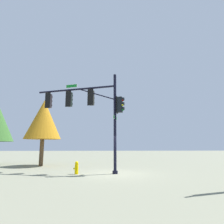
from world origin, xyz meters
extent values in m
plane|color=gray|center=(0.00, 0.00, 0.00)|extent=(120.00, 120.00, 0.00)
cylinder|color=black|center=(0.00, 0.00, 3.48)|extent=(0.20, 0.20, 6.96)
cylinder|color=black|center=(0.00, 0.00, 0.10)|extent=(0.36, 0.36, 0.20)
cylinder|color=black|center=(2.98, -1.05, 6.10)|extent=(6.01, 2.23, 0.14)
cylinder|color=black|center=(1.34, -0.47, 5.60)|extent=(2.74, 1.03, 1.08)
cube|color=black|center=(1.70, -0.60, 5.35)|extent=(0.43, 0.45, 1.10)
cube|color=black|center=(1.77, -0.41, 5.35)|extent=(0.43, 0.19, 1.22)
sphere|color=maroon|center=(1.63, -0.79, 5.69)|extent=(0.22, 0.22, 0.22)
cylinder|color=black|center=(1.61, -0.84, 5.74)|extent=(0.27, 0.21, 0.23)
sphere|color=#FFFC14|center=(1.63, -0.79, 5.35)|extent=(0.22, 0.22, 0.22)
cylinder|color=black|center=(1.61, -0.84, 5.40)|extent=(0.27, 0.21, 0.23)
sphere|color=#0B621E|center=(1.63, -0.79, 5.01)|extent=(0.22, 0.22, 0.22)
cylinder|color=black|center=(1.61, -0.84, 5.06)|extent=(0.27, 0.21, 0.23)
cube|color=black|center=(3.41, -1.20, 5.35)|extent=(0.42, 0.45, 1.10)
cube|color=black|center=(3.48, -1.01, 5.35)|extent=(0.43, 0.19, 1.22)
sphere|color=maroon|center=(3.34, -1.38, 5.69)|extent=(0.22, 0.22, 0.22)
cylinder|color=black|center=(3.32, -1.44, 5.74)|extent=(0.27, 0.21, 0.23)
sphere|color=#FFFC14|center=(3.34, -1.38, 5.35)|extent=(0.22, 0.22, 0.22)
cylinder|color=black|center=(3.32, -1.44, 5.40)|extent=(0.27, 0.21, 0.23)
sphere|color=#0B621E|center=(3.34, -1.38, 5.01)|extent=(0.22, 0.22, 0.22)
cylinder|color=black|center=(3.32, -1.44, 5.06)|extent=(0.27, 0.21, 0.23)
cube|color=black|center=(5.11, -1.80, 5.35)|extent=(0.41, 0.44, 1.10)
cube|color=black|center=(5.17, -1.60, 5.35)|extent=(0.43, 0.16, 1.22)
sphere|color=maroon|center=(5.05, -1.99, 5.69)|extent=(0.22, 0.22, 0.22)
cylinder|color=black|center=(5.04, -2.04, 5.74)|extent=(0.26, 0.20, 0.23)
sphere|color=#FFFC14|center=(5.05, -1.99, 5.35)|extent=(0.22, 0.22, 0.22)
cylinder|color=black|center=(5.04, -2.04, 5.40)|extent=(0.26, 0.20, 0.23)
sphere|color=#0B621E|center=(5.05, -1.99, 5.01)|extent=(0.22, 0.22, 0.22)
cylinder|color=black|center=(5.04, -2.04, 5.06)|extent=(0.26, 0.20, 0.23)
cube|color=black|center=(-0.33, 0.12, 4.70)|extent=(0.45, 0.42, 1.10)
cube|color=black|center=(-0.14, 0.05, 4.70)|extent=(0.18, 0.43, 1.22)
sphere|color=maroon|center=(-0.52, 0.18, 5.04)|extent=(0.22, 0.22, 0.22)
cylinder|color=black|center=(-0.58, 0.20, 5.09)|extent=(0.21, 0.26, 0.23)
sphere|color=#FFFC14|center=(-0.52, 0.18, 4.70)|extent=(0.22, 0.22, 0.22)
cylinder|color=black|center=(-0.58, 0.20, 4.75)|extent=(0.21, 0.26, 0.23)
sphere|color=#0B621E|center=(-0.52, 0.18, 4.36)|extent=(0.22, 0.22, 0.22)
cylinder|color=black|center=(-0.58, 0.20, 4.41)|extent=(0.21, 0.26, 0.23)
cube|color=white|center=(3.28, -1.15, 6.40)|extent=(0.89, 0.33, 0.26)
cube|color=#127625|center=(3.28, -1.15, 6.40)|extent=(0.86, 0.33, 0.22)
cube|color=white|center=(0.00, 0.00, 3.80)|extent=(0.33, 0.89, 0.26)
cube|color=#206B33|center=(0.00, 0.00, 3.80)|extent=(0.33, 0.86, 0.22)
cylinder|color=#EFC301|center=(2.57, 0.01, 0.33)|extent=(0.24, 0.24, 0.65)
sphere|color=#E9C101|center=(2.57, 0.01, 0.72)|extent=(0.22, 0.22, 0.22)
cylinder|color=yellow|center=(2.72, 0.01, 0.36)|extent=(0.12, 0.10, 0.10)
cylinder|color=brown|center=(6.57, -5.59, 1.24)|extent=(0.38, 0.38, 2.48)
cone|color=#AF7418|center=(6.57, -5.59, 4.38)|extent=(3.43, 3.43, 3.81)
camera|label=1|loc=(0.95, 13.48, 1.85)|focal=31.22mm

